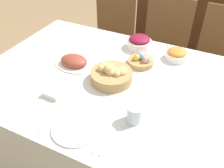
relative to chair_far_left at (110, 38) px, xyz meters
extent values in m
plane|color=#937551|center=(0.53, -0.91, -0.52)|extent=(12.00, 12.00, 0.00)
cube|color=silver|center=(0.53, -0.91, -0.14)|extent=(1.83, 1.17, 0.77)
cylinder|color=brown|center=(-0.19, -0.28, -0.30)|extent=(0.03, 0.03, 0.45)
cylinder|color=brown|center=(0.19, -0.28, -0.30)|extent=(0.03, 0.03, 0.45)
cylinder|color=brown|center=(-0.19, 0.11, -0.30)|extent=(0.03, 0.03, 0.45)
cylinder|color=brown|center=(0.19, 0.11, -0.30)|extent=(0.03, 0.03, 0.45)
cube|color=brown|center=(0.00, -0.08, -0.06)|extent=(0.42, 0.42, 0.02)
cube|color=brown|center=(0.00, 0.12, 0.20)|extent=(0.42, 0.02, 0.51)
cylinder|color=brown|center=(0.37, -0.29, -0.30)|extent=(0.03, 0.03, 0.45)
cylinder|color=brown|center=(0.76, -0.27, -0.30)|extent=(0.03, 0.03, 0.45)
cylinder|color=brown|center=(0.35, 0.10, -0.30)|extent=(0.03, 0.03, 0.45)
cylinder|color=brown|center=(0.74, 0.12, -0.30)|extent=(0.03, 0.03, 0.45)
cube|color=brown|center=(0.56, -0.08, -0.06)|extent=(0.45, 0.45, 0.02)
cube|color=brown|center=(0.54, 0.12, 0.20)|extent=(0.42, 0.04, 0.51)
cylinder|color=brown|center=(0.84, -0.27, -0.30)|extent=(0.03, 0.03, 0.45)
cylinder|color=brown|center=(0.85, 0.12, -0.30)|extent=(0.03, 0.03, 0.45)
cube|color=brown|center=(1.04, -0.08, -0.06)|extent=(0.44, 0.44, 0.02)
cube|color=#4C2D19|center=(0.73, 0.80, -0.04)|extent=(1.35, 0.44, 0.97)
cylinder|color=#AD8451|center=(0.46, -0.92, 0.28)|extent=(0.26, 0.26, 0.07)
ellipsoid|color=tan|center=(0.46, -0.93, 0.32)|extent=(0.08, 0.08, 0.05)
ellipsoid|color=tan|center=(0.41, -0.90, 0.33)|extent=(0.09, 0.09, 0.05)
ellipsoid|color=tan|center=(0.50, -0.93, 0.32)|extent=(0.08, 0.09, 0.05)
ellipsoid|color=tan|center=(0.45, -0.93, 0.34)|extent=(0.08, 0.09, 0.06)
ellipsoid|color=tan|center=(0.40, -0.93, 0.33)|extent=(0.09, 0.08, 0.05)
ellipsoid|color=tan|center=(0.52, -0.90, 0.32)|extent=(0.07, 0.08, 0.05)
cylinder|color=#AD8451|center=(0.56, -0.67, 0.27)|extent=(0.17, 0.17, 0.03)
ellipsoid|color=#60B2E0|center=(0.56, -0.66, 0.30)|extent=(0.04, 0.04, 0.05)
ellipsoid|color=#F4D151|center=(0.53, -0.69, 0.30)|extent=(0.04, 0.04, 0.05)
ellipsoid|color=#7FCC7A|center=(0.61, -0.68, 0.30)|extent=(0.04, 0.04, 0.05)
ellipsoid|color=#B27AD1|center=(0.53, -0.65, 0.30)|extent=(0.04, 0.04, 0.05)
ellipsoid|color=#B27AD1|center=(0.55, -0.66, 0.30)|extent=(0.04, 0.04, 0.05)
ellipsoid|color=pink|center=(0.59, -0.69, 0.30)|extent=(0.04, 0.04, 0.05)
ellipsoid|color=white|center=(0.16, -0.88, 0.25)|extent=(0.29, 0.20, 0.01)
ellipsoid|color=brown|center=(0.16, -0.88, 0.28)|extent=(0.19, 0.14, 0.08)
cylinder|color=white|center=(0.76, -0.50, 0.27)|extent=(0.15, 0.15, 0.05)
ellipsoid|color=orange|center=(0.76, -0.50, 0.30)|extent=(0.13, 0.13, 0.05)
cylinder|color=white|center=(0.47, -0.47, 0.28)|extent=(0.18, 0.18, 0.06)
ellipsoid|color=maroon|center=(0.47, -0.47, 0.32)|extent=(0.15, 0.15, 0.05)
cylinder|color=white|center=(0.47, -1.34, 0.25)|extent=(0.24, 0.24, 0.01)
cube|color=silver|center=(0.32, -1.34, 0.25)|extent=(0.02, 0.18, 0.00)
cube|color=silver|center=(0.62, -1.34, 0.25)|extent=(0.02, 0.18, 0.00)
cube|color=silver|center=(0.65, -1.34, 0.25)|extent=(0.02, 0.18, 0.00)
cylinder|color=silver|center=(0.71, -1.17, 0.30)|extent=(0.08, 0.08, 0.10)
cube|color=white|center=(0.22, -1.20, 0.27)|extent=(0.10, 0.06, 0.03)
camera|label=1|loc=(0.97, -1.96, 1.15)|focal=38.00mm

